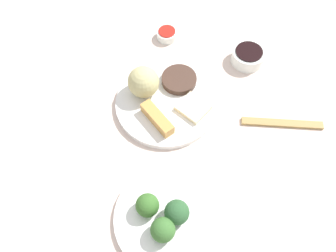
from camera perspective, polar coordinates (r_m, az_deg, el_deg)
The scene contains 15 objects.
tabletop at distance 0.89m, azimuth -0.27°, elevation 3.28°, with size 2.20×2.20×0.02m, color beige.
main_plate at distance 0.88m, azimuth 0.00°, elevation 4.01°, with size 0.26×0.26×0.02m, color white.
rice_scoop at distance 0.85m, azimuth -4.26°, elevation 7.29°, with size 0.08×0.08×0.08m, color #C2B97D.
spring_roll at distance 0.82m, azimuth -1.83°, elevation 1.27°, with size 0.10×0.03×0.03m, color #CE9549.
crab_rangoon_wonton at distance 0.85m, azimuth 4.25°, elevation 3.08°, with size 0.07×0.06×0.01m, color beige.
stir_fry_heap at distance 0.90m, azimuth 1.69°, elevation 7.93°, with size 0.09×0.09×0.02m, color #452E24.
broccoli_plate at distance 0.75m, azimuth 0.22°, elevation -15.18°, with size 0.24×0.24×0.01m, color white.
broccoli_floret_0 at distance 0.73m, azimuth -3.51°, elevation -13.24°, with size 0.05×0.05×0.05m, color #396929.
broccoli_floret_1 at distance 0.72m, azimuth 1.51°, elevation -14.38°, with size 0.05×0.05×0.05m, color #2D5930.
broccoli_floret_2 at distance 0.71m, azimuth -0.87°, elevation -17.16°, with size 0.05×0.05×0.05m, color #3A6B2F.
soy_sauce_bowl at distance 0.98m, azimuth 13.34°, elevation 11.36°, with size 0.09×0.09×0.04m, color white.
soy_sauce_bowl_liquid at distance 0.97m, azimuth 13.59°, elevation 12.15°, with size 0.07×0.07×0.00m, color black.
sauce_ramekin_sweet_and_sour at distance 1.03m, azimuth -0.18°, elevation 15.19°, with size 0.06×0.06×0.02m, color white.
sauce_ramekin_sweet_and_sour_liquid at distance 1.02m, azimuth -0.18°, elevation 15.75°, with size 0.05×0.05×0.00m, color red.
chopsticks_pair at distance 0.89m, azimuth 18.74°, elevation 0.44°, with size 0.20×0.02×0.01m, color #A58449.
Camera 1 is at (-0.23, 0.43, 0.75)m, focal length 36.03 mm.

